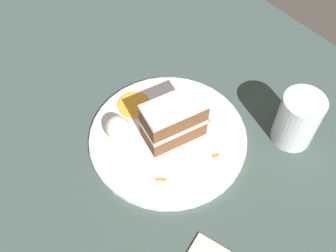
% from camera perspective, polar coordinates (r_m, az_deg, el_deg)
% --- Properties ---
extents(ground_plane, '(6.00, 6.00, 0.00)m').
position_cam_1_polar(ground_plane, '(0.80, -5.24, -3.24)').
color(ground_plane, '#38332D').
rests_on(ground_plane, ground).
extents(dining_table, '(1.14, 1.05, 0.03)m').
position_cam_1_polar(dining_table, '(0.78, -5.34, -2.56)').
color(dining_table, '#384742').
rests_on(dining_table, ground).
extents(plate, '(0.30, 0.30, 0.01)m').
position_cam_1_polar(plate, '(0.76, -0.00, -1.61)').
color(plate, white).
rests_on(plate, dining_table).
extents(cake_slice, '(0.08, 0.12, 0.09)m').
position_cam_1_polar(cake_slice, '(0.72, 0.84, 0.82)').
color(cake_slice, brown).
rests_on(cake_slice, plate).
extents(cream_dollop, '(0.05, 0.05, 0.05)m').
position_cam_1_polar(cream_dollop, '(0.74, -7.27, -0.32)').
color(cream_dollop, silver).
rests_on(cream_dollop, plate).
extents(orange_garnish, '(0.07, 0.07, 0.00)m').
position_cam_1_polar(orange_garnish, '(0.80, -4.89, 3.09)').
color(orange_garnish, orange).
rests_on(orange_garnish, plate).
extents(carrot_shreds_scatter, '(0.18, 0.19, 0.00)m').
position_cam_1_polar(carrot_shreds_scatter, '(0.77, 2.74, 0.65)').
color(carrot_shreds_scatter, orange).
rests_on(carrot_shreds_scatter, plate).
extents(drinking_glass, '(0.08, 0.08, 0.11)m').
position_cam_1_polar(drinking_glass, '(0.77, 18.13, 0.57)').
color(drinking_glass, silver).
rests_on(drinking_glass, dining_table).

